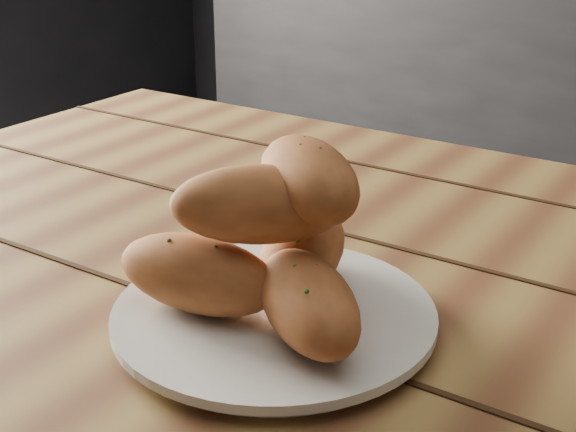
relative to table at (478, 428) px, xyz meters
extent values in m
cube|color=olive|center=(0.00, 0.00, 0.07)|extent=(1.57, 0.89, 0.04)
cylinder|color=brown|center=(-0.65, 0.35, -0.30)|extent=(0.07, 0.07, 0.71)
cylinder|color=silver|center=(-0.14, -0.09, 0.10)|extent=(0.23, 0.23, 0.01)
cylinder|color=silver|center=(-0.14, -0.09, 0.11)|extent=(0.26, 0.26, 0.01)
ellipsoid|color=#BB6533|center=(-0.19, -0.12, 0.14)|extent=(0.15, 0.08, 0.06)
ellipsoid|color=#BB6533|center=(-0.10, -0.11, 0.14)|extent=(0.14, 0.13, 0.06)
ellipsoid|color=#BB6533|center=(-0.15, -0.04, 0.14)|extent=(0.10, 0.14, 0.06)
ellipsoid|color=#BB6533|center=(-0.15, -0.09, 0.20)|extent=(0.15, 0.13, 0.06)
ellipsoid|color=#BB6533|center=(-0.13, -0.06, 0.22)|extent=(0.14, 0.13, 0.06)
camera|label=1|loc=(0.17, -0.55, 0.42)|focal=50.00mm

